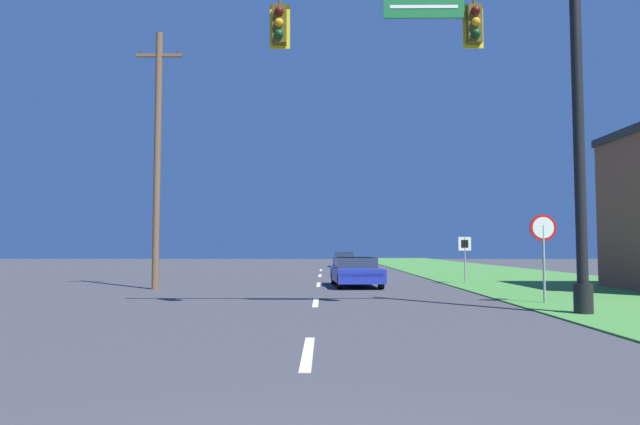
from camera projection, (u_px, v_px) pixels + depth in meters
The scene contains 8 objects.
grass_verge_right at pixel (504, 275), 32.50m from camera, with size 10.00×110.00×0.04m.
road_center_line at pixel (319, 285), 24.59m from camera, with size 0.16×34.80×0.01m.
signal_mast at pixel (499, 95), 13.82m from camera, with size 8.56×0.47×8.72m.
car_ahead at pixel (356, 272), 23.51m from camera, with size 2.09×4.48×1.19m.
far_car at pixel (344, 259), 48.53m from camera, with size 1.82×4.42×1.19m.
stop_sign at pixel (543, 238), 16.25m from camera, with size 0.76×0.07×2.50m.
route_sign_post at pixel (465, 249), 24.99m from camera, with size 0.55×0.06×2.03m.
utility_pole_near at pixel (157, 155), 22.21m from camera, with size 1.80×0.26×10.07m.
Camera 1 is at (0.25, -2.74, 1.59)m, focal length 32.00 mm.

